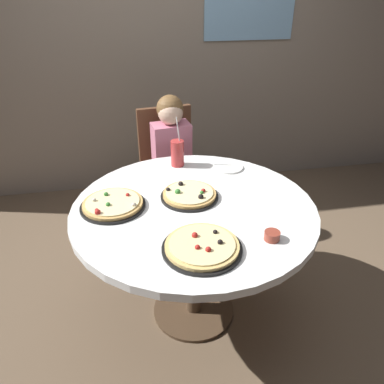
{
  "coord_description": "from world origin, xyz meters",
  "views": [
    {
      "loc": [
        -0.3,
        -1.57,
        1.75
      ],
      "look_at": [
        0.0,
        0.05,
        0.8
      ],
      "focal_mm": 34.77,
      "sensor_mm": 36.0,
      "label": 1
    }
  ],
  "objects_px": {
    "soda_cup": "(177,153)",
    "plate_small": "(228,167)",
    "dining_table": "(194,221)",
    "pizza_pepperoni": "(202,246)",
    "pizza_veggie": "(189,195)",
    "sauce_bowl": "(272,236)",
    "chair_wooden": "(169,165)",
    "diner_child": "(175,181)",
    "pizza_cheese": "(113,204)"
  },
  "relations": [
    {
      "from": "diner_child",
      "to": "soda_cup",
      "type": "relative_size",
      "value": 3.52
    },
    {
      "from": "sauce_bowl",
      "to": "soda_cup",
      "type": "bearing_deg",
      "value": 109.73
    },
    {
      "from": "dining_table",
      "to": "pizza_cheese",
      "type": "bearing_deg",
      "value": 171.68
    },
    {
      "from": "pizza_veggie",
      "to": "sauce_bowl",
      "type": "height_order",
      "value": "pizza_veggie"
    },
    {
      "from": "chair_wooden",
      "to": "sauce_bowl",
      "type": "height_order",
      "value": "chair_wooden"
    },
    {
      "from": "diner_child",
      "to": "pizza_cheese",
      "type": "height_order",
      "value": "diner_child"
    },
    {
      "from": "diner_child",
      "to": "pizza_pepperoni",
      "type": "height_order",
      "value": "diner_child"
    },
    {
      "from": "chair_wooden",
      "to": "diner_child",
      "type": "distance_m",
      "value": 0.19
    },
    {
      "from": "dining_table",
      "to": "chair_wooden",
      "type": "distance_m",
      "value": 0.96
    },
    {
      "from": "dining_table",
      "to": "pizza_cheese",
      "type": "relative_size",
      "value": 3.78
    },
    {
      "from": "pizza_cheese",
      "to": "sauce_bowl",
      "type": "bearing_deg",
      "value": -30.23
    },
    {
      "from": "diner_child",
      "to": "soda_cup",
      "type": "distance_m",
      "value": 0.45
    },
    {
      "from": "pizza_veggie",
      "to": "plate_small",
      "type": "bearing_deg",
      "value": 45.92
    },
    {
      "from": "soda_cup",
      "to": "sauce_bowl",
      "type": "xyz_separation_m",
      "value": [
        0.29,
        -0.82,
        -0.06
      ]
    },
    {
      "from": "soda_cup",
      "to": "plate_small",
      "type": "height_order",
      "value": "soda_cup"
    },
    {
      "from": "soda_cup",
      "to": "plate_small",
      "type": "distance_m",
      "value": 0.32
    },
    {
      "from": "pizza_veggie",
      "to": "pizza_pepperoni",
      "type": "relative_size",
      "value": 0.88
    },
    {
      "from": "pizza_veggie",
      "to": "dining_table",
      "type": "bearing_deg",
      "value": -84.45
    },
    {
      "from": "diner_child",
      "to": "pizza_pepperoni",
      "type": "bearing_deg",
      "value": -92.12
    },
    {
      "from": "soda_cup",
      "to": "plate_small",
      "type": "xyz_separation_m",
      "value": [
        0.3,
        -0.09,
        -0.08
      ]
    },
    {
      "from": "chair_wooden",
      "to": "sauce_bowl",
      "type": "distance_m",
      "value": 1.35
    },
    {
      "from": "dining_table",
      "to": "soda_cup",
      "type": "distance_m",
      "value": 0.51
    },
    {
      "from": "chair_wooden",
      "to": "pizza_pepperoni",
      "type": "height_order",
      "value": "chair_wooden"
    },
    {
      "from": "pizza_veggie",
      "to": "soda_cup",
      "type": "distance_m",
      "value": 0.4
    },
    {
      "from": "chair_wooden",
      "to": "pizza_cheese",
      "type": "distance_m",
      "value": 1.0
    },
    {
      "from": "dining_table",
      "to": "soda_cup",
      "type": "relative_size",
      "value": 4.02
    },
    {
      "from": "chair_wooden",
      "to": "pizza_veggie",
      "type": "height_order",
      "value": "chair_wooden"
    },
    {
      "from": "dining_table",
      "to": "soda_cup",
      "type": "xyz_separation_m",
      "value": [
        -0.01,
        0.48,
        0.18
      ]
    },
    {
      "from": "dining_table",
      "to": "pizza_veggie",
      "type": "xyz_separation_m",
      "value": [
        -0.01,
        0.08,
        0.11
      ]
    },
    {
      "from": "soda_cup",
      "to": "chair_wooden",
      "type": "bearing_deg",
      "value": 90.19
    },
    {
      "from": "dining_table",
      "to": "plate_small",
      "type": "xyz_separation_m",
      "value": [
        0.29,
        0.39,
        0.1
      ]
    },
    {
      "from": "chair_wooden",
      "to": "pizza_cheese",
      "type": "relative_size",
      "value": 2.9
    },
    {
      "from": "pizza_pepperoni",
      "to": "plate_small",
      "type": "bearing_deg",
      "value": 66.75
    },
    {
      "from": "pizza_cheese",
      "to": "sauce_bowl",
      "type": "relative_size",
      "value": 4.68
    },
    {
      "from": "chair_wooden",
      "to": "sauce_bowl",
      "type": "relative_size",
      "value": 13.57
    },
    {
      "from": "diner_child",
      "to": "plate_small",
      "type": "relative_size",
      "value": 6.01
    },
    {
      "from": "chair_wooden",
      "to": "pizza_veggie",
      "type": "bearing_deg",
      "value": -89.77
    },
    {
      "from": "diner_child",
      "to": "pizza_pepperoni",
      "type": "distance_m",
      "value": 1.16
    },
    {
      "from": "dining_table",
      "to": "chair_wooden",
      "type": "height_order",
      "value": "chair_wooden"
    },
    {
      "from": "plate_small",
      "to": "soda_cup",
      "type": "bearing_deg",
      "value": 162.43
    },
    {
      "from": "pizza_pepperoni",
      "to": "soda_cup",
      "type": "distance_m",
      "value": 0.84
    },
    {
      "from": "pizza_pepperoni",
      "to": "sauce_bowl",
      "type": "xyz_separation_m",
      "value": [
        0.32,
        0.01,
        0.0
      ]
    },
    {
      "from": "diner_child",
      "to": "sauce_bowl",
      "type": "relative_size",
      "value": 15.46
    },
    {
      "from": "chair_wooden",
      "to": "pizza_pepperoni",
      "type": "bearing_deg",
      "value": -90.91
    },
    {
      "from": "pizza_pepperoni",
      "to": "plate_small",
      "type": "distance_m",
      "value": 0.81
    },
    {
      "from": "sauce_bowl",
      "to": "plate_small",
      "type": "relative_size",
      "value": 0.39
    },
    {
      "from": "pizza_veggie",
      "to": "pizza_cheese",
      "type": "relative_size",
      "value": 0.93
    },
    {
      "from": "diner_child",
      "to": "sauce_bowl",
      "type": "height_order",
      "value": "diner_child"
    },
    {
      "from": "sauce_bowl",
      "to": "pizza_cheese",
      "type": "bearing_deg",
      "value": 149.77
    },
    {
      "from": "pizza_pepperoni",
      "to": "dining_table",
      "type": "bearing_deg",
      "value": 84.82
    }
  ]
}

